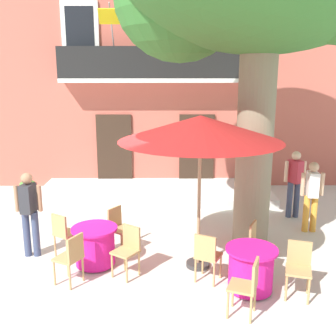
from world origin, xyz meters
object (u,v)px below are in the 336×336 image
at_px(cafe_chair_near_tree_0, 71,256).
at_px(cafe_chair_middle_3, 248,284).
at_px(cafe_chair_near_tree_2, 119,226).
at_px(cafe_table_middle, 251,269).
at_px(cafe_chair_middle_2, 207,254).
at_px(cafe_umbrella, 200,129).
at_px(cafe_chair_middle_0, 299,265).
at_px(ground_planter_left, 28,188).
at_px(pedestrian_mid_plaza, 294,180).
at_px(cafe_chair_near_tree_3, 64,232).
at_px(cafe_table_near_tree, 95,246).
at_px(cafe_chair_middle_1, 258,243).
at_px(pedestrian_by_tree, 312,193).
at_px(cafe_chair_near_tree_1, 128,247).
at_px(pedestrian_near_entrance, 29,210).

bearing_deg(cafe_chair_near_tree_0, cafe_chair_middle_3, -18.61).
height_order(cafe_chair_near_tree_2, cafe_table_middle, cafe_chair_near_tree_2).
relative_size(cafe_chair_middle_2, cafe_umbrella, 0.31).
xyz_separation_m(cafe_chair_near_tree_0, cafe_chair_middle_0, (3.76, -0.37, 0.00)).
height_order(cafe_table_middle, ground_planter_left, cafe_table_middle).
height_order(ground_planter_left, pedestrian_mid_plaza, pedestrian_mid_plaza).
height_order(cafe_chair_near_tree_3, cafe_umbrella, cafe_umbrella).
bearing_deg(ground_planter_left, cafe_chair_near_tree_3, -62.52).
height_order(cafe_table_middle, cafe_chair_middle_2, cafe_chair_middle_2).
distance_m(cafe_table_near_tree, cafe_umbrella, 2.95).
bearing_deg(cafe_table_near_tree, ground_planter_left, 122.40).
bearing_deg(cafe_chair_middle_3, cafe_table_near_tree, 146.99).
bearing_deg(cafe_chair_middle_3, cafe_chair_near_tree_3, 148.05).
distance_m(cafe_chair_middle_2, pedestrian_mid_plaza, 4.09).
bearing_deg(cafe_chair_middle_3, cafe_chair_middle_2, 116.55).
bearing_deg(cafe_chair_middle_2, cafe_chair_middle_0, -16.17).
bearing_deg(ground_planter_left, cafe_chair_middle_1, -38.01).
height_order(cafe_chair_near_tree_2, pedestrian_by_tree, pedestrian_by_tree).
bearing_deg(pedestrian_by_tree, cafe_chair_middle_1, -131.34).
height_order(cafe_chair_near_tree_1, cafe_table_middle, cafe_chair_near_tree_1).
bearing_deg(cafe_chair_near_tree_1, pedestrian_mid_plaza, 37.02).
distance_m(cafe_chair_near_tree_2, cafe_umbrella, 2.70).
height_order(cafe_chair_near_tree_1, cafe_chair_middle_0, same).
bearing_deg(cafe_table_middle, cafe_chair_near_tree_2, 146.35).
height_order(cafe_table_near_tree, cafe_chair_near_tree_3, cafe_chair_near_tree_3).
distance_m(cafe_chair_middle_3, cafe_umbrella, 2.68).
bearing_deg(cafe_chair_near_tree_0, pedestrian_mid_plaza, 34.06).
height_order(cafe_umbrella, pedestrian_near_entrance, cafe_umbrella).
bearing_deg(cafe_chair_near_tree_1, cafe_chair_middle_2, -11.66).
height_order(cafe_table_near_tree, cafe_chair_near_tree_2, cafe_chair_near_tree_2).
bearing_deg(ground_planter_left, cafe_umbrella, -42.93).
bearing_deg(pedestrian_near_entrance, cafe_chair_near_tree_1, -21.49).
bearing_deg(cafe_chair_middle_1, cafe_chair_middle_3, -108.49).
bearing_deg(cafe_chair_middle_1, pedestrian_near_entrance, 171.72).
bearing_deg(cafe_chair_middle_1, cafe_table_near_tree, 175.82).
xyz_separation_m(cafe_chair_middle_3, ground_planter_left, (-5.23, 5.89, -0.24)).
relative_size(cafe_chair_near_tree_0, pedestrian_near_entrance, 0.53).
bearing_deg(cafe_chair_near_tree_0, cafe_table_middle, -4.24).
distance_m(cafe_chair_middle_1, cafe_chair_middle_2, 1.07).
height_order(cafe_chair_near_tree_3, ground_planter_left, cafe_chair_near_tree_3).
relative_size(cafe_chair_near_tree_0, cafe_chair_middle_2, 1.00).
xyz_separation_m(cafe_chair_middle_2, ground_planter_left, (-4.73, 4.89, -0.24)).
bearing_deg(cafe_chair_near_tree_1, cafe_chair_middle_1, 3.62).
relative_size(cafe_chair_middle_0, cafe_chair_middle_2, 1.00).
xyz_separation_m(cafe_chair_middle_3, cafe_umbrella, (-0.60, 1.58, 2.08)).
bearing_deg(pedestrian_near_entrance, cafe_chair_near_tree_2, 8.11).
distance_m(cafe_umbrella, pedestrian_mid_plaza, 4.05).
bearing_deg(ground_planter_left, pedestrian_mid_plaza, -13.08).
bearing_deg(cafe_chair_near_tree_0, cafe_chair_near_tree_1, 19.41).
xyz_separation_m(cafe_table_near_tree, pedestrian_near_entrance, (-1.33, 0.41, 0.58)).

